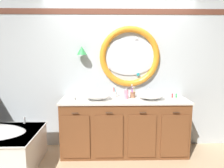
# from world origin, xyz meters

# --- Properties ---
(ground_plane) EXTENTS (14.00, 14.00, 0.00)m
(ground_plane) POSITION_xyz_m (0.00, 0.00, 0.00)
(ground_plane) COLOR tan
(back_wall_assembly) EXTENTS (6.40, 0.26, 2.60)m
(back_wall_assembly) POSITION_xyz_m (0.01, 0.58, 1.33)
(back_wall_assembly) COLOR silver
(back_wall_assembly) RESTS_ON ground_plane
(vanity_counter) EXTENTS (2.04, 0.62, 0.91)m
(vanity_counter) POSITION_xyz_m (0.07, 0.26, 0.46)
(vanity_counter) COLOR brown
(vanity_counter) RESTS_ON ground_plane
(sink_basin_left) EXTENTS (0.42, 0.42, 0.14)m
(sink_basin_left) POSITION_xyz_m (-0.36, 0.23, 0.98)
(sink_basin_left) COLOR white
(sink_basin_left) RESTS_ON vanity_counter
(sink_basin_right) EXTENTS (0.41, 0.41, 0.13)m
(sink_basin_right) POSITION_xyz_m (0.49, 0.23, 0.97)
(sink_basin_right) COLOR white
(sink_basin_right) RESTS_ON vanity_counter
(faucet_set_left) EXTENTS (0.22, 0.14, 0.16)m
(faucet_set_left) POSITION_xyz_m (-0.36, 0.47, 0.97)
(faucet_set_left) COLOR silver
(faucet_set_left) RESTS_ON vanity_counter
(faucet_set_right) EXTENTS (0.24, 0.15, 0.14)m
(faucet_set_right) POSITION_xyz_m (0.49, 0.46, 0.97)
(faucet_set_right) COLOR silver
(faucet_set_right) RESTS_ON vanity_counter
(toothbrush_holder_left) EXTENTS (0.08, 0.08, 0.21)m
(toothbrush_holder_left) POSITION_xyz_m (-0.09, 0.39, 0.96)
(toothbrush_holder_left) COLOR white
(toothbrush_holder_left) RESTS_ON vanity_counter
(toothbrush_holder_right) EXTENTS (0.09, 0.09, 0.22)m
(toothbrush_holder_right) POSITION_xyz_m (0.21, 0.37, 0.96)
(toothbrush_holder_right) COLOR #996647
(toothbrush_holder_right) RESTS_ON vanity_counter
(soap_dispenser) EXTENTS (0.07, 0.07, 0.18)m
(soap_dispenser) POSITION_xyz_m (0.10, 0.28, 0.99)
(soap_dispenser) COLOR pink
(soap_dispenser) RESTS_ON vanity_counter
(folded_hand_towel) EXTENTS (0.16, 0.12, 0.04)m
(folded_hand_towel) POSITION_xyz_m (-0.80, 0.22, 0.93)
(folded_hand_towel) COLOR white
(folded_hand_towel) RESTS_ON vanity_counter
(toiletry_basket) EXTENTS (0.14, 0.09, 0.11)m
(toiletry_basket) POSITION_xyz_m (0.84, 0.14, 0.94)
(toiletry_basket) COLOR beige
(toiletry_basket) RESTS_ON vanity_counter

